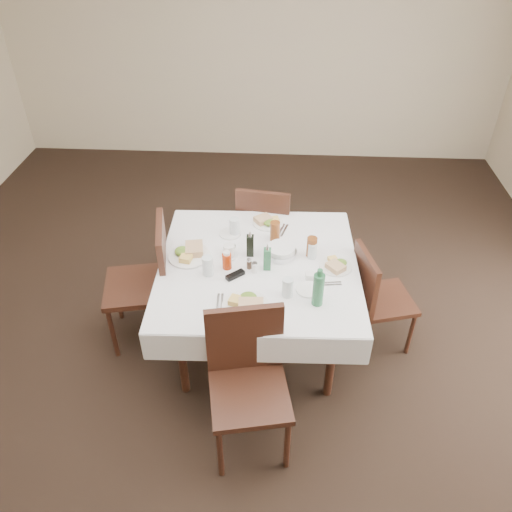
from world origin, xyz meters
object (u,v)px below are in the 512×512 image
Objects in this scene: water_n at (235,227)px; coffee_mug at (229,251)px; chair_north at (265,227)px; water_e at (312,251)px; dining_table at (258,272)px; chair_south at (247,373)px; oil_cruet_green at (267,258)px; chair_east at (374,294)px; bread_basket at (281,251)px; water_w at (208,266)px; oil_cruet_dark at (250,245)px; green_bottle at (318,289)px; ketchup_bottle at (227,260)px; chair_west at (150,276)px; water_s at (288,287)px.

coffee_mug is (-0.01, -0.28, -0.03)m from water_n.
chair_north is 7.92× the size of water_e.
water_e is (0.38, 0.10, 0.14)m from dining_table.
chair_south is 4.68× the size of oil_cruet_green.
bread_basket is (-0.70, 0.08, 0.30)m from chair_east.
water_w is 0.67× the size of oil_cruet_dark.
chair_north is at bearing 117.32° from water_e.
chair_north is 0.76m from bread_basket.
green_bottle reaches higher than water_e.
green_bottle is at bearing -87.94° from water_e.
bread_basket is at bearing 2.67° from oil_cruet_dark.
green_bottle is at bearing -72.17° from chair_north.
bread_basket is 0.56m from green_bottle.
chair_north is at bearing 101.83° from bread_basket.
ketchup_bottle is at bearing 151.68° from green_bottle.
chair_west is 0.99m from bread_basket.
bread_basket is at bearing 35.76° from dining_table.
chair_south is 1.21m from water_n.
dining_table is at bearing -60.76° from water_n.
chair_south is 0.94m from coffee_mug.
chair_north is 0.78m from oil_cruet_dark.
water_e is at bearing 14.62° from ketchup_bottle.
oil_cruet_dark is at bearing 8.28° from coffee_mug.
water_n is at bearing 74.27° from water_w.
water_e is at bearing 17.75° from water_w.
water_e is at bearing 2.86° from chair_west.
coffee_mug is at bearing 3.95° from chair_west.
bread_basket is (0.16, 0.11, 0.11)m from dining_table.
water_e is (0.37, -0.71, 0.28)m from chair_north.
green_bottle is (0.38, -1.19, 0.35)m from chair_north.
oil_cruet_green is at bearing 117.84° from water_s.
bread_basket is (0.36, -0.24, -0.03)m from water_n.
oil_cruet_dark is at bearing 130.57° from oil_cruet_green.
chair_east is at bearing -16.99° from water_n.
chair_east is at bearing 5.84° from oil_cruet_green.
chair_north reaches higher than water_s.
chair_west is 7.71× the size of water_s.
dining_table is 0.82m from chair_north.
chair_south reaches higher than dining_table.
chair_north is at bearing 72.78° from coffee_mug.
water_w reaches higher than dining_table.
water_w is (0.47, -0.17, 0.25)m from chair_west.
coffee_mug is at bearing -92.91° from water_n.
dining_table is 0.59m from green_bottle.
dining_table is 0.43m from water_n.
water_e is at bearing 66.08° from chair_south.
dining_table is 0.41m from water_e.
chair_east is 6.27× the size of water_n.
oil_cruet_green is at bearing -56.85° from water_n.
coffee_mug is at bearing -175.05° from bread_basket.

